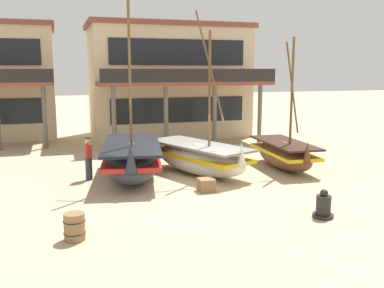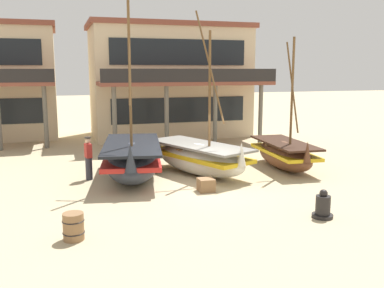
{
  "view_description": "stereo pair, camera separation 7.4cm",
  "coord_description": "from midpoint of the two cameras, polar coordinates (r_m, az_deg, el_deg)",
  "views": [
    {
      "loc": [
        -4.89,
        -14.5,
        4.22
      ],
      "look_at": [
        0.0,
        1.0,
        1.4
      ],
      "focal_mm": 40.08,
      "sensor_mm": 36.0,
      "label": 1
    },
    {
      "loc": [
        -4.82,
        -14.52,
        4.22
      ],
      "look_at": [
        0.0,
        1.0,
        1.4
      ],
      "focal_mm": 40.08,
      "sensor_mm": 36.0,
      "label": 2
    }
  ],
  "objects": [
    {
      "name": "cargo_crate",
      "position": [
        15.13,
        2.02,
        -5.46
      ],
      "size": [
        0.56,
        0.56,
        0.45
      ],
      "primitive_type": "cube",
      "rotation": [
        0.0,
        0.0,
        1.55
      ],
      "color": "olive",
      "rests_on": "ground"
    },
    {
      "name": "ground_plane",
      "position": [
        15.87,
        1.21,
        -5.58
      ],
      "size": [
        120.0,
        120.0,
        0.0
      ],
      "primitive_type": "plane",
      "color": "tan"
    },
    {
      "name": "capstan_winch",
      "position": [
        13.05,
        17.18,
        -7.98
      ],
      "size": [
        0.6,
        0.6,
        0.84
      ],
      "color": "black",
      "rests_on": "ground"
    },
    {
      "name": "fisherman_by_hull",
      "position": [
        17.01,
        -13.48,
        -1.91
      ],
      "size": [
        0.29,
        0.4,
        1.68
      ],
      "color": "#33333D",
      "rests_on": "ground"
    },
    {
      "name": "wooden_barrel",
      "position": [
        11.3,
        -15.31,
        -10.55
      ],
      "size": [
        0.56,
        0.56,
        0.7
      ],
      "color": "olive",
      "rests_on": "ground"
    },
    {
      "name": "fishing_boat_far_right",
      "position": [
        17.49,
        1.12,
        -1.8
      ],
      "size": [
        3.54,
        5.19,
        6.5
      ],
      "color": "silver",
      "rests_on": "ground"
    },
    {
      "name": "fishing_boat_near_left",
      "position": [
        18.88,
        12.31,
        -1.26
      ],
      "size": [
        1.87,
        4.32,
        5.53
      ],
      "color": "brown",
      "rests_on": "ground"
    },
    {
      "name": "harbor_building_main",
      "position": [
        27.97,
        -2.98,
        8.43
      ],
      "size": [
        10.11,
        8.03,
        7.06
      ],
      "color": "beige",
      "rests_on": "ground"
    },
    {
      "name": "fishing_boat_centre_large",
      "position": [
        16.93,
        -7.84,
        -1.97
      ],
      "size": [
        3.02,
        5.52,
        7.46
      ],
      "color": "#2D333D",
      "rests_on": "ground"
    }
  ]
}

